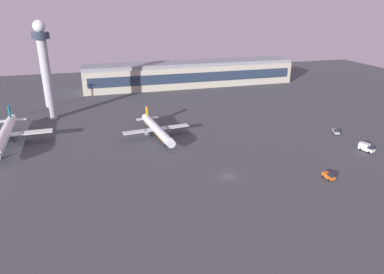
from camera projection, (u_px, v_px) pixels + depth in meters
ground_plane at (228, 176)px, 115.77m from camera, size 416.00×416.00×0.00m
terminal_building at (190, 74)px, 240.39m from camera, size 142.75×22.40×16.40m
control_tower at (45, 65)px, 163.79m from camera, size 8.00×8.00×46.67m
airplane_taxiway_distant at (157, 129)px, 148.41m from camera, size 28.91×37.05×9.50m
airplane_near_gate at (5, 135)px, 139.16m from camera, size 35.77×45.98×11.80m
cargo_loader at (336, 132)px, 152.66m from camera, size 3.15×4.54×2.25m
baggage_tractor at (329, 176)px, 113.46m from camera, size 2.43×4.34×2.25m
catering_truck at (366, 147)px, 134.90m from camera, size 4.07×6.11×3.05m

